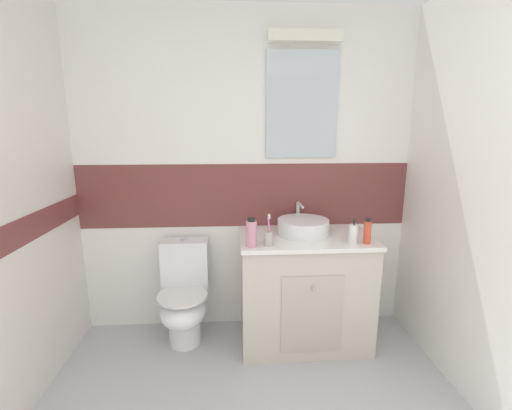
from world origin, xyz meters
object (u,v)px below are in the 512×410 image
(toothbrush_cup, at_px, (268,237))
(deodorant_spray_can, at_px, (367,232))
(soap_dispenser, at_px, (353,234))
(mouthwash_bottle, at_px, (251,233))
(sink_basin, at_px, (303,226))
(toilet, at_px, (184,297))

(toothbrush_cup, bearing_deg, deodorant_spray_can, -0.05)
(soap_dispenser, bearing_deg, deodorant_spray_can, -7.97)
(deodorant_spray_can, distance_m, mouthwash_bottle, 0.79)
(sink_basin, height_order, mouthwash_bottle, sink_basin)
(sink_basin, distance_m, mouthwash_bottle, 0.47)
(sink_basin, relative_size, deodorant_spray_can, 2.41)
(toilet, height_order, mouthwash_bottle, mouthwash_bottle)
(toilet, height_order, deodorant_spray_can, deodorant_spray_can)
(mouthwash_bottle, bearing_deg, toothbrush_cup, 6.68)
(sink_basin, bearing_deg, soap_dispenser, -36.84)
(deodorant_spray_can, bearing_deg, mouthwash_bottle, -179.08)
(sink_basin, relative_size, soap_dispenser, 2.48)
(toothbrush_cup, distance_m, deodorant_spray_can, 0.68)
(toilet, xyz_separation_m, mouthwash_bottle, (0.50, -0.26, 0.58))
(mouthwash_bottle, bearing_deg, toilet, 152.47)
(sink_basin, xyz_separation_m, toilet, (-0.90, 0.01, -0.55))
(toothbrush_cup, xyz_separation_m, mouthwash_bottle, (-0.11, -0.01, 0.03))
(toilet, bearing_deg, deodorant_spray_can, -10.89)
(toilet, bearing_deg, mouthwash_bottle, -27.53)
(soap_dispenser, bearing_deg, mouthwash_bottle, -177.91)
(toilet, xyz_separation_m, soap_dispenser, (1.20, -0.24, 0.55))
(toilet, relative_size, toothbrush_cup, 3.59)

